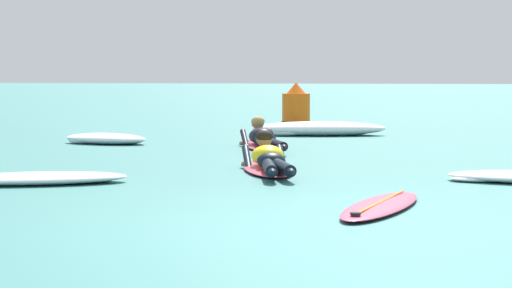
{
  "coord_description": "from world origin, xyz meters",
  "views": [
    {
      "loc": [
        0.27,
        -8.08,
        1.3
      ],
      "look_at": [
        -1.66,
        5.9,
        0.21
      ],
      "focal_mm": 70.36,
      "sensor_mm": 36.0,
      "label": 1
    }
  ],
  "objects_px": {
    "drifting_surfboard": "(380,206)",
    "surfer_far": "(263,140)",
    "surfer_near": "(269,161)",
    "channel_marker_buoy": "(296,109)"
  },
  "relations": [
    {
      "from": "drifting_surfboard",
      "to": "surfer_far",
      "type": "bearing_deg",
      "value": 106.53
    },
    {
      "from": "surfer_far",
      "to": "drifting_surfboard",
      "type": "bearing_deg",
      "value": -73.47
    },
    {
      "from": "surfer_near",
      "to": "surfer_far",
      "type": "distance_m",
      "value": 3.53
    },
    {
      "from": "channel_marker_buoy",
      "to": "drifting_surfboard",
      "type": "bearing_deg",
      "value": -80.91
    },
    {
      "from": "channel_marker_buoy",
      "to": "surfer_far",
      "type": "bearing_deg",
      "value": -89.45
    },
    {
      "from": "drifting_surfboard",
      "to": "channel_marker_buoy",
      "type": "bearing_deg",
      "value": 99.09
    },
    {
      "from": "drifting_surfboard",
      "to": "channel_marker_buoy",
      "type": "height_order",
      "value": "channel_marker_buoy"
    },
    {
      "from": "surfer_far",
      "to": "drifting_surfboard",
      "type": "xyz_separation_m",
      "value": [
        1.93,
        -6.51,
        -0.11
      ]
    },
    {
      "from": "surfer_near",
      "to": "surfer_far",
      "type": "xyz_separation_m",
      "value": [
        -0.53,
        3.49,
        0.0
      ]
    },
    {
      "from": "surfer_far",
      "to": "channel_marker_buoy",
      "type": "height_order",
      "value": "channel_marker_buoy"
    }
  ]
}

